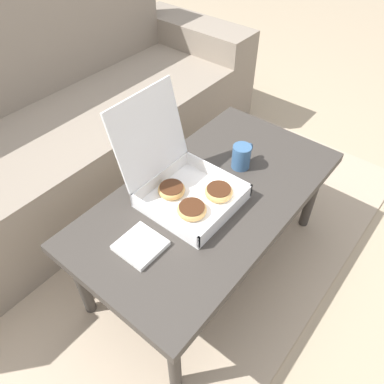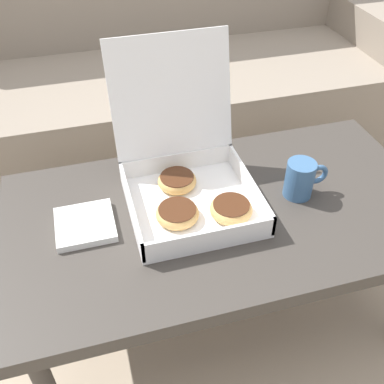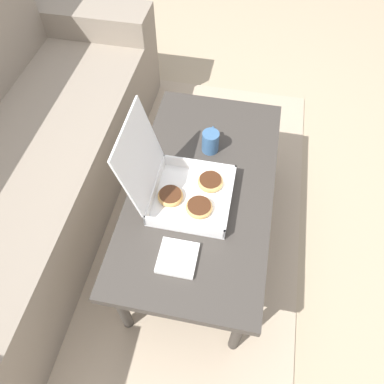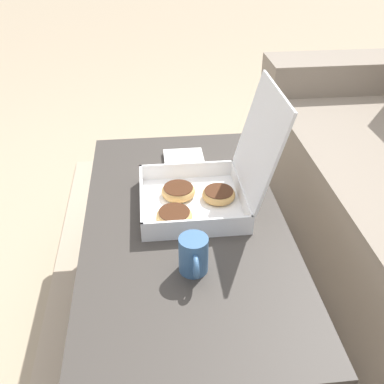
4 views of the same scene
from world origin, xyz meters
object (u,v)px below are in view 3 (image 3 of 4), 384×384
couch (8,170)px  pastry_box (182,188)px  coffee_mug (211,141)px  coffee_table (202,192)px

couch → pastry_box: 0.88m
couch → coffee_mug: couch is taller
couch → coffee_mug: 0.96m
coffee_table → couch: bearing=90.0°
couch → coffee_mug: (0.21, -0.92, 0.17)m
pastry_box → coffee_mug: bearing=-13.4°
pastry_box → couch: bearing=85.2°
coffee_table → coffee_mug: size_ratio=9.46×
couch → coffee_table: couch is taller
coffee_mug → pastry_box: bearing=166.6°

